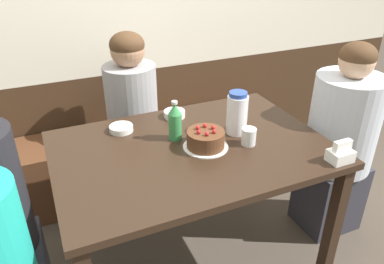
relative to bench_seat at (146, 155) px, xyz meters
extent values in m
plane|color=#4C4238|center=(0.00, -0.83, -0.24)|extent=(12.00, 12.00, 0.00)
cube|color=#3D2819|center=(0.00, 0.22, 0.17)|extent=(4.80, 0.04, 0.82)
cube|color=#56331E|center=(0.00, 0.00, 0.00)|extent=(2.11, 0.38, 0.48)
cube|color=black|center=(0.00, -0.83, 0.51)|extent=(1.32, 0.91, 0.03)
cube|color=black|center=(0.61, -1.23, 0.13)|extent=(0.06, 0.06, 0.73)
cube|color=black|center=(-0.61, -0.43, 0.13)|extent=(0.06, 0.06, 0.73)
cube|color=black|center=(0.61, -0.43, 0.13)|extent=(0.06, 0.06, 0.73)
cylinder|color=white|center=(0.06, -0.86, 0.53)|extent=(0.22, 0.22, 0.01)
cylinder|color=#56331E|center=(0.06, -0.86, 0.57)|extent=(0.18, 0.18, 0.08)
sphere|color=red|center=(0.10, -0.86, 0.62)|extent=(0.02, 0.02, 0.02)
sphere|color=red|center=(0.07, -0.82, 0.62)|extent=(0.02, 0.02, 0.02)
sphere|color=red|center=(0.03, -0.83, 0.62)|extent=(0.02, 0.02, 0.02)
sphere|color=red|center=(0.02, -0.87, 0.62)|extent=(0.02, 0.02, 0.02)
sphere|color=red|center=(0.04, -0.90, 0.62)|extent=(0.02, 0.02, 0.02)
sphere|color=red|center=(0.08, -0.90, 0.62)|extent=(0.02, 0.02, 0.02)
cylinder|color=white|center=(0.27, -0.79, 0.63)|extent=(0.11, 0.11, 0.20)
cylinder|color=#28479E|center=(0.27, -0.79, 0.74)|extent=(0.09, 0.09, 0.02)
cylinder|color=#388E4C|center=(-0.04, -0.73, 0.59)|extent=(0.07, 0.07, 0.14)
cone|color=#388E4C|center=(-0.04, -0.73, 0.69)|extent=(0.07, 0.07, 0.05)
cylinder|color=silver|center=(-0.04, -0.73, 0.72)|extent=(0.03, 0.03, 0.01)
cube|color=white|center=(0.56, -1.22, 0.55)|extent=(0.11, 0.08, 0.05)
cube|color=white|center=(0.56, -1.22, 0.60)|extent=(0.09, 0.03, 0.05)
cylinder|color=white|center=(0.04, -0.49, 0.54)|extent=(0.12, 0.12, 0.04)
cylinder|color=white|center=(-0.27, -0.54, 0.54)|extent=(0.12, 0.12, 0.03)
cylinder|color=silver|center=(0.26, -0.92, 0.57)|extent=(0.07, 0.07, 0.09)
cube|color=#33333D|center=(0.92, -0.88, -0.01)|extent=(0.34, 0.30, 0.45)
cylinder|color=silver|center=(0.92, -0.88, 0.49)|extent=(0.39, 0.39, 0.55)
sphere|color=tan|center=(0.92, -0.88, 0.85)|extent=(0.19, 0.19, 0.19)
ellipsoid|color=#4C331E|center=(0.92, -0.88, 0.88)|extent=(0.19, 0.19, 0.14)
cube|color=#33333D|center=(-0.10, -0.12, -0.01)|extent=(0.30, 0.34, 0.45)
cylinder|color=#99999E|center=(-0.10, -0.12, 0.47)|extent=(0.33, 0.33, 0.52)
sphere|color=#A87A5B|center=(-0.10, -0.12, 0.82)|extent=(0.20, 0.20, 0.20)
ellipsoid|color=#4C331E|center=(-0.10, -0.12, 0.86)|extent=(0.21, 0.21, 0.15)
camera|label=1|loc=(-0.63, -2.26, 1.45)|focal=35.00mm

